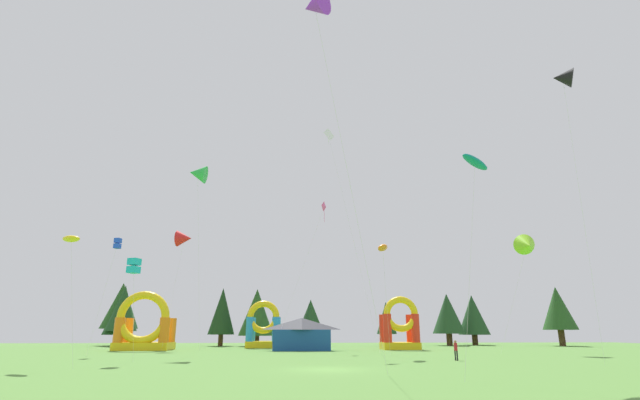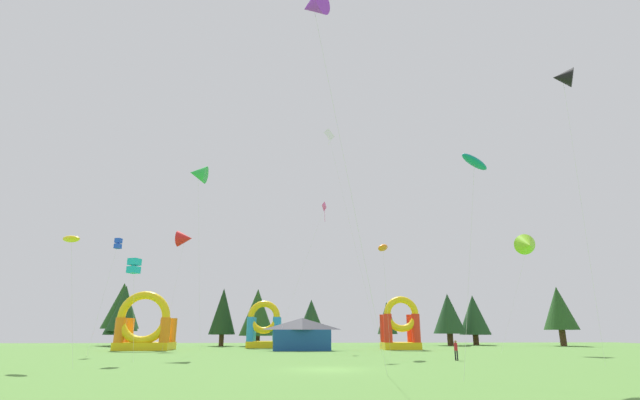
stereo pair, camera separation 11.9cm
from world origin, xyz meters
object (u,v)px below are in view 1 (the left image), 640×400
Objects in this scene: kite_blue_box at (118,244)px; kite_black_delta at (563,78)px; festival_tent at (302,334)px; kite_cyan_box at (134,266)px; kite_teal_parafoil at (475,162)px; kite_yellow_parafoil at (71,239)px; person_midfield at (456,348)px; kite_white_diamond at (328,137)px; inflatable_red_slide at (263,330)px; kite_orange_parafoil at (383,248)px; kite_pink_diamond at (324,208)px; kite_lime_delta at (527,245)px; kite_purple_delta at (315,6)px; inflatable_yellow_castle at (400,329)px; inflatable_blue_arch at (144,329)px; kite_green_delta at (198,174)px; kite_red_delta at (184,238)px.

kite_black_delta is at bearing -28.01° from kite_blue_box.
kite_black_delta is at bearing -56.71° from festival_tent.
kite_teal_parafoil reaches higher than kite_cyan_box.
kite_yellow_parafoil reaches higher than person_midfield.
kite_white_diamond reaches higher than inflatable_red_slide.
kite_white_diamond is 1.23× the size of kite_black_delta.
kite_yellow_parafoil is at bearing -155.87° from kite_orange_parafoil.
kite_orange_parafoil is 0.58× the size of kite_pink_diamond.
kite_white_diamond is 2.19× the size of kite_blue_box.
kite_orange_parafoil is 17.37m from kite_lime_delta.
kite_purple_delta is at bearing -157.35° from kite_teal_parafoil.
inflatable_yellow_castle is at bearing 10.39° from festival_tent.
kite_white_diamond is (-4.62, 7.45, 14.64)m from kite_orange_parafoil.
inflatable_blue_arch is (-27.96, 33.58, -9.14)m from kite_teal_parafoil.
kite_teal_parafoil is (21.09, -24.74, -7.50)m from kite_green_delta.
kite_blue_box is at bearing -158.59° from festival_tent.
kite_green_delta is at bearing 130.45° from kite_teal_parafoil.
person_midfield is at bearing -139.90° from kite_lime_delta.
kite_lime_delta is 0.61× the size of kite_black_delta.
kite_pink_diamond is at bearing -44.68° from person_midfield.
festival_tent is (-7.46, 12.83, -8.04)m from kite_orange_parafoil.
kite_teal_parafoil reaches higher than festival_tent.
kite_purple_delta is at bearing -63.63° from inflatable_blue_arch.
kite_lime_delta reaches higher than person_midfield.
kite_green_delta is 33.36m from kite_teal_parafoil.
inflatable_red_slide is (-7.72, 7.97, -14.90)m from kite_pink_diamond.
inflatable_red_slide is (-12.46, 21.13, -7.57)m from kite_orange_parafoil.
kite_purple_delta is 1.54× the size of kite_lime_delta.
kite_black_delta is (34.63, -4.02, 11.36)m from kite_yellow_parafoil.
kite_white_diamond is at bearing 103.60° from kite_teal_parafoil.
kite_white_diamond is 16.50× the size of person_midfield.
inflatable_yellow_castle is at bearing 17.31° from kite_blue_box.
kite_purple_delta is at bearing -94.52° from kite_pink_diamond.
kite_red_delta is at bearing 95.32° from kite_cyan_box.
inflatable_blue_arch is at bearing 161.72° from kite_white_diamond.
festival_tent reaches higher than person_midfield.
festival_tent is at bearing 21.41° from kite_blue_box.
kite_white_diamond is 27.25m from inflatable_red_slide.
kite_orange_parafoil is 20.71m from kite_black_delta.
kite_green_delta is 1.75× the size of kite_blue_box.
person_midfield is at bearing 10.06° from kite_yellow_parafoil.
kite_yellow_parafoil is at bearing -109.86° from inflatable_red_slide.
inflatable_yellow_castle is (24.03, 9.33, -16.59)m from kite_green_delta.
kite_red_delta is (-23.03, 17.43, 4.07)m from kite_orange_parafoil.
kite_lime_delta is at bearing -29.50° from inflatable_red_slide.
kite_yellow_parafoil is 0.84× the size of kite_orange_parafoil.
kite_yellow_parafoil is 22.78m from kite_purple_delta.
kite_yellow_parafoil is at bearing -159.28° from kite_lime_delta.
kite_lime_delta is 34.64m from inflatable_red_slide.
inflatable_blue_arch reaches higher than inflatable_red_slide.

